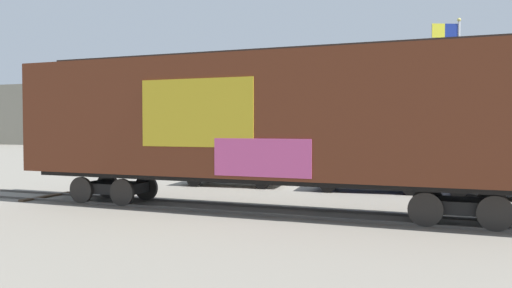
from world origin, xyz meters
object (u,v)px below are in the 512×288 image
at_px(parked_car_blue, 367,171).
at_px(parked_car_black, 500,176).
at_px(parked_car_white, 232,168).
at_px(flagpole, 454,81).
at_px(freight_car, 265,119).

height_order(parked_car_blue, parked_car_black, parked_car_black).
xyz_separation_m(parked_car_blue, parked_car_black, (4.98, -0.21, -0.02)).
bearing_deg(parked_car_white, parked_car_black, -0.48).
bearing_deg(flagpole, freight_car, -117.73).
xyz_separation_m(freight_car, parked_car_black, (7.20, 5.98, -2.12)).
bearing_deg(parked_car_blue, parked_car_white, -178.86).
distance_m(parked_car_white, parked_car_black, 10.97).
distance_m(parked_car_blue, parked_car_black, 4.98).
bearing_deg(parked_car_black, parked_car_blue, 177.57).
distance_m(flagpole, parked_car_blue, 6.77).
distance_m(flagpole, parked_car_white, 11.08).
xyz_separation_m(parked_car_white, parked_car_blue, (5.99, 0.12, 0.03)).
bearing_deg(flagpole, parked_car_white, -154.27).
bearing_deg(parked_car_white, freight_car, -58.17).
height_order(flagpole, parked_car_black, flagpole).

